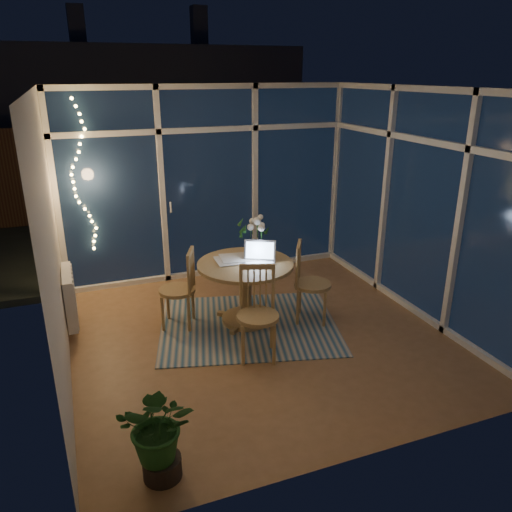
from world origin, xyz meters
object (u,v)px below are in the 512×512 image
at_px(chair_left, 177,288).
at_px(laptop, 259,253).
at_px(dining_table, 245,293).
at_px(flower_vase, 255,247).
at_px(potted_plant, 160,433).
at_px(chair_front, 258,314).
at_px(chair_right, 313,282).

xyz_separation_m(chair_left, laptop, (0.87, -0.28, 0.40)).
relative_size(dining_table, laptop, 3.04).
bearing_deg(laptop, dining_table, 170.63).
relative_size(chair_left, flower_vase, 4.43).
height_order(chair_left, potted_plant, chair_left).
bearing_deg(laptop, potted_plant, -100.15).
bearing_deg(dining_table, chair_left, 165.61).
relative_size(chair_front, flower_vase, 4.59).
height_order(chair_front, flower_vase, chair_front).
distance_m(chair_front, laptop, 0.81).
bearing_deg(dining_table, potted_plant, -124.06).
distance_m(dining_table, laptop, 0.52).
relative_size(chair_left, laptop, 2.62).
bearing_deg(potted_plant, dining_table, 55.94).
distance_m(laptop, potted_plant, 2.47).
xyz_separation_m(laptop, flower_vase, (0.06, 0.27, -0.02)).
distance_m(chair_front, flower_vase, 1.05).
bearing_deg(laptop, flower_vase, 104.19).
height_order(chair_left, chair_front, chair_front).
bearing_deg(chair_left, dining_table, 98.43).
bearing_deg(potted_plant, laptop, 52.28).
relative_size(dining_table, chair_left, 1.16).
bearing_deg(chair_front, chair_left, 140.76).
distance_m(dining_table, chair_right, 0.78).
bearing_deg(chair_right, potted_plant, 160.05).
distance_m(chair_right, chair_front, 1.02).
distance_m(chair_left, potted_plant, 2.29).
bearing_deg(chair_left, laptop, 94.70).
bearing_deg(potted_plant, flower_vase, 54.71).
xyz_separation_m(chair_left, potted_plant, (-0.61, -2.20, -0.09)).
xyz_separation_m(chair_left, chair_right, (1.48, -0.42, 0.01)).
xyz_separation_m(chair_right, laptop, (-0.61, 0.14, 0.39)).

